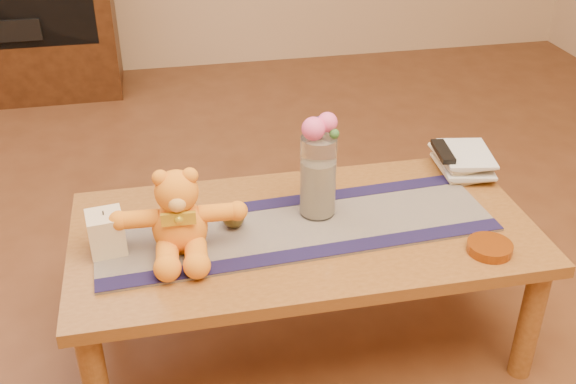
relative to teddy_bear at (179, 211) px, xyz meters
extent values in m
plane|color=#542D18|center=(0.37, 0.04, -0.58)|extent=(5.50, 5.50, 0.00)
cube|color=brown|center=(0.37, 0.04, -0.15)|extent=(1.40, 0.70, 0.04)
cylinder|color=brown|center=(1.01, -0.25, -0.37)|extent=(0.07, 0.07, 0.41)
cylinder|color=brown|center=(-0.27, 0.33, -0.37)|extent=(0.07, 0.07, 0.41)
cylinder|color=brown|center=(1.01, 0.33, -0.37)|extent=(0.07, 0.07, 0.41)
cube|color=#1C163F|center=(0.35, 0.04, -0.13)|extent=(1.22, 0.41, 0.01)
cube|color=#171237|center=(0.36, -0.10, -0.12)|extent=(1.20, 0.12, 0.00)
cube|color=#171237|center=(0.34, 0.18, -0.12)|extent=(1.20, 0.12, 0.00)
cube|color=beige|center=(-0.21, 0.03, -0.06)|extent=(0.11, 0.11, 0.12)
cylinder|color=black|center=(-0.21, 0.03, 0.00)|extent=(0.00, 0.00, 0.01)
cylinder|color=silver|center=(0.43, 0.10, 0.01)|extent=(0.11, 0.11, 0.26)
cylinder|color=beige|center=(0.43, 0.10, -0.03)|extent=(0.09, 0.09, 0.18)
sphere|color=#F15596|center=(0.41, 0.09, 0.17)|extent=(0.07, 0.07, 0.07)
sphere|color=#F15596|center=(0.45, 0.11, 0.18)|extent=(0.06, 0.06, 0.06)
sphere|color=#444593|center=(0.44, 0.14, 0.17)|extent=(0.04, 0.04, 0.04)
sphere|color=#444593|center=(0.40, 0.12, 0.16)|extent=(0.04, 0.04, 0.04)
sphere|color=#33662D|center=(0.47, 0.08, 0.16)|extent=(0.03, 0.03, 0.03)
sphere|color=#4C3F19|center=(0.16, 0.08, -0.09)|extent=(0.09, 0.09, 0.07)
imported|color=beige|center=(0.91, 0.29, -0.12)|extent=(0.18, 0.23, 0.02)
imported|color=beige|center=(0.92, 0.28, -0.10)|extent=(0.21, 0.25, 0.02)
imported|color=beige|center=(0.91, 0.29, -0.08)|extent=(0.17, 0.23, 0.02)
imported|color=beige|center=(0.92, 0.28, -0.06)|extent=(0.20, 0.25, 0.02)
cube|color=black|center=(0.91, 0.28, -0.04)|extent=(0.06, 0.16, 0.02)
cylinder|color=#BF5914|center=(0.87, -0.19, -0.12)|extent=(0.16, 0.16, 0.03)
cube|color=black|center=(-0.83, 2.52, -0.03)|extent=(1.20, 0.50, 1.10)
cube|color=black|center=(-0.83, 2.39, -0.12)|extent=(0.42, 0.28, 0.12)
camera|label=1|loc=(-0.03, -1.64, 1.01)|focal=42.27mm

